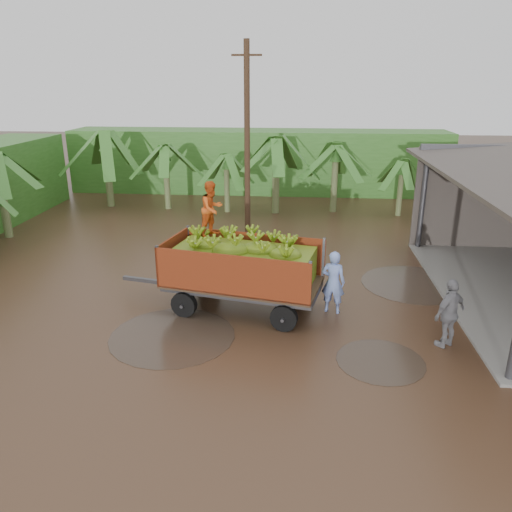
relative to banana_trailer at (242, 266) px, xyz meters
The scene contains 7 objects.
ground 1.82m from the banana_trailer, 25.34° to the left, with size 100.00×100.00×0.00m, color black.
hedge_north 16.55m from the banana_trailer, 93.12° to the left, with size 22.00×3.00×3.60m, color #2D661E.
banana_trailer is the anchor object (origin of this frame).
man_blue 2.65m from the banana_trailer, ahead, with size 0.68×0.45×1.86m, color #7993DD.
man_grey 5.67m from the banana_trailer, 17.43° to the right, with size 1.06×0.44×1.82m, color gray.
utility_pole 7.94m from the banana_trailer, 94.59° to the left, with size 1.20×0.24×7.88m.
banana_plants 8.79m from the banana_trailer, 136.34° to the left, with size 20.41×20.09×3.99m.
Camera 1 is at (0.44, -13.79, 6.40)m, focal length 35.00 mm.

